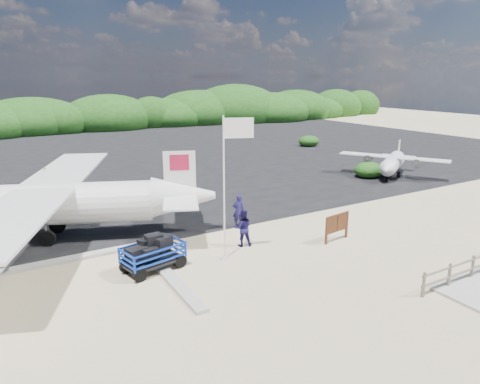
{
  "coord_description": "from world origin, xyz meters",
  "views": [
    {
      "loc": [
        -9.98,
        -13.9,
        7.88
      ],
      "look_at": [
        0.75,
        4.51,
        2.12
      ],
      "focal_mm": 32.0,
      "sensor_mm": 36.0,
      "label": 1
    }
  ],
  "objects": [
    {
      "name": "ground",
      "position": [
        0.0,
        0.0,
        0.0
      ],
      "size": [
        160.0,
        160.0,
        0.0
      ],
      "primitive_type": "plane",
      "color": "beige"
    },
    {
      "name": "vegetation_band",
      "position": [
        0.0,
        55.0,
        0.0
      ],
      "size": [
        124.0,
        8.0,
        4.4
      ],
      "primitive_type": null,
      "color": "#B2B2B2",
      "rests_on": "ground"
    },
    {
      "name": "lagoon",
      "position": [
        -9.0,
        1.5,
        0.0
      ],
      "size": [
        9.0,
        7.0,
        0.4
      ],
      "primitive_type": null,
      "color": "#B2B2B2",
      "rests_on": "ground"
    },
    {
      "name": "aircraft_small",
      "position": [
        -7.48,
        36.12,
        0.0
      ],
      "size": [
        9.65,
        9.65,
        2.53
      ],
      "primitive_type": null,
      "rotation": [
        0.0,
        0.0,
        3.69
      ],
      "color": "#B2B2B2",
      "rests_on": "ground"
    },
    {
      "name": "fence",
      "position": [
        6.0,
        -5.0,
        0.0
      ],
      "size": [
        6.4,
        2.0,
        1.1
      ],
      "primitive_type": null,
      "color": "#B2B2B2",
      "rests_on": "ground"
    },
    {
      "name": "aircraft_large",
      "position": [
        16.66,
        24.29,
        0.0
      ],
      "size": [
        23.87,
        23.87,
        5.49
      ],
      "primitive_type": null,
      "rotation": [
        0.0,
        0.0,
        2.75
      ],
      "color": "#B2B2B2",
      "rests_on": "ground"
    },
    {
      "name": "crew_b",
      "position": [
        -0.18,
        2.65,
        0.9
      ],
      "size": [
        1.08,
        0.98,
        1.81
      ],
      "primitive_type": "imported",
      "rotation": [
        0.0,
        0.0,
        2.73
      ],
      "color": "#1B144E",
      "rests_on": "ground"
    },
    {
      "name": "baggage_cart",
      "position": [
        -4.8,
        2.2,
        0.0
      ],
      "size": [
        2.98,
        2.1,
        1.36
      ],
      "primitive_type": null,
      "rotation": [
        0.0,
        0.0,
        0.22
      ],
      "color": "#0B32B0",
      "rests_on": "ground"
    },
    {
      "name": "flagpole",
      "position": [
        -1.69,
        1.68,
        0.0
      ],
      "size": [
        1.38,
        0.95,
        6.36
      ],
      "primitive_type": null,
      "rotation": [
        0.0,
        0.0,
        -0.36
      ],
      "color": "white",
      "rests_on": "ground"
    },
    {
      "name": "signboard",
      "position": [
        4.13,
        0.84,
        0.0
      ],
      "size": [
        1.74,
        0.4,
        1.43
      ],
      "primitive_type": null,
      "rotation": [
        0.0,
        0.0,
        0.14
      ],
      "color": "#583019",
      "rests_on": "ground"
    },
    {
      "name": "crew_a",
      "position": [
        1.01,
        5.12,
        0.89
      ],
      "size": [
        0.77,
        0.65,
        1.79
      ],
      "primitive_type": "imported",
      "rotation": [
        0.0,
        0.0,
        2.74
      ],
      "color": "#1B144E",
      "rests_on": "ground"
    },
    {
      "name": "asphalt_apron",
      "position": [
        0.0,
        30.0,
        0.0
      ],
      "size": [
        90.0,
        50.0,
        0.04
      ],
      "primitive_type": null,
      "color": "#B2B2B2",
      "rests_on": "ground"
    }
  ]
}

